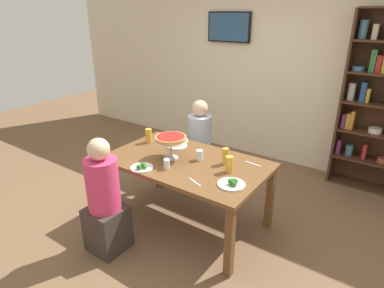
{
  "coord_description": "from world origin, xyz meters",
  "views": [
    {
      "loc": [
        1.79,
        -2.45,
        2.16
      ],
      "look_at": [
        0.0,
        0.1,
        0.89
      ],
      "focal_mm": 30.54,
      "sensor_mm": 36.0,
      "label": 1
    }
  ],
  "objects_px": {
    "deep_dish_pizza_stand": "(171,140)",
    "cutlery_knife_near": "(195,182)",
    "dining_table": "(186,168)",
    "salad_plate_far_diner": "(142,167)",
    "salad_plate_near_diner": "(232,183)",
    "water_glass_clear_near": "(199,155)",
    "diner_far_left": "(200,150)",
    "television": "(229,27)",
    "salad_plate_spare": "(177,145)",
    "beer_glass_amber_short": "(229,164)",
    "water_glass_clear_far": "(167,164)",
    "diner_near_left": "(105,204)",
    "beer_glass_amber_spare": "(149,136)",
    "cutlery_fork_near": "(253,164)",
    "beer_glass_amber_tall": "(225,156)"
  },
  "relations": [
    {
      "from": "deep_dish_pizza_stand",
      "to": "cutlery_knife_near",
      "type": "relative_size",
      "value": 1.96
    },
    {
      "from": "dining_table",
      "to": "salad_plate_far_diner",
      "type": "height_order",
      "value": "salad_plate_far_diner"
    },
    {
      "from": "salad_plate_near_diner",
      "to": "water_glass_clear_near",
      "type": "bearing_deg",
      "value": 152.37
    },
    {
      "from": "diner_far_left",
      "to": "salad_plate_near_diner",
      "type": "xyz_separation_m",
      "value": [
        1.0,
        -0.98,
        0.27
      ]
    },
    {
      "from": "television",
      "to": "salad_plate_far_diner",
      "type": "relative_size",
      "value": 3.17
    },
    {
      "from": "salad_plate_near_diner",
      "to": "salad_plate_spare",
      "type": "height_order",
      "value": "salad_plate_near_diner"
    },
    {
      "from": "beer_glass_amber_short",
      "to": "water_glass_clear_far",
      "type": "xyz_separation_m",
      "value": [
        -0.53,
        -0.29,
        -0.03
      ]
    },
    {
      "from": "diner_far_left",
      "to": "television",
      "type": "bearing_deg",
      "value": -164.46
    },
    {
      "from": "diner_near_left",
      "to": "beer_glass_amber_spare",
      "type": "relative_size",
      "value": 6.97
    },
    {
      "from": "salad_plate_spare",
      "to": "cutlery_knife_near",
      "type": "height_order",
      "value": "salad_plate_spare"
    },
    {
      "from": "water_glass_clear_near",
      "to": "cutlery_fork_near",
      "type": "xyz_separation_m",
      "value": [
        0.49,
        0.22,
        -0.05
      ]
    },
    {
      "from": "diner_near_left",
      "to": "cutlery_fork_near",
      "type": "height_order",
      "value": "diner_near_left"
    },
    {
      "from": "diner_far_left",
      "to": "dining_table",
      "type": "bearing_deg",
      "value": 24.78
    },
    {
      "from": "dining_table",
      "to": "salad_plate_near_diner",
      "type": "height_order",
      "value": "salad_plate_near_diner"
    },
    {
      "from": "beer_glass_amber_tall",
      "to": "cutlery_fork_near",
      "type": "xyz_separation_m",
      "value": [
        0.23,
        0.15,
        -0.08
      ]
    },
    {
      "from": "water_glass_clear_far",
      "to": "cutlery_fork_near",
      "type": "height_order",
      "value": "water_glass_clear_far"
    },
    {
      "from": "salad_plate_near_diner",
      "to": "cutlery_knife_near",
      "type": "xyz_separation_m",
      "value": [
        -0.3,
        -0.14,
        -0.02
      ]
    },
    {
      "from": "salad_plate_near_diner",
      "to": "cutlery_fork_near",
      "type": "bearing_deg",
      "value": 94.14
    },
    {
      "from": "salad_plate_near_diner",
      "to": "cutlery_fork_near",
      "type": "xyz_separation_m",
      "value": [
        -0.04,
        0.5,
        -0.02
      ]
    },
    {
      "from": "diner_near_left",
      "to": "cutlery_fork_near",
      "type": "xyz_separation_m",
      "value": [
        0.96,
        1.1,
        0.25
      ]
    },
    {
      "from": "salad_plate_spare",
      "to": "water_glass_clear_far",
      "type": "xyz_separation_m",
      "value": [
        0.26,
        -0.51,
        0.03
      ]
    },
    {
      "from": "beer_glass_amber_short",
      "to": "beer_glass_amber_spare",
      "type": "bearing_deg",
      "value": 173.55
    },
    {
      "from": "salad_plate_spare",
      "to": "cutlery_knife_near",
      "type": "xyz_separation_m",
      "value": [
        0.64,
        -0.58,
        -0.01
      ]
    },
    {
      "from": "dining_table",
      "to": "diner_near_left",
      "type": "distance_m",
      "value": 0.88
    },
    {
      "from": "diner_far_left",
      "to": "beer_glass_amber_spare",
      "type": "xyz_separation_m",
      "value": [
        -0.29,
        -0.64,
        0.33
      ]
    },
    {
      "from": "salad_plate_far_diner",
      "to": "salad_plate_spare",
      "type": "bearing_deg",
      "value": 95.85
    },
    {
      "from": "salad_plate_near_diner",
      "to": "salad_plate_spare",
      "type": "bearing_deg",
      "value": 155.15
    },
    {
      "from": "diner_near_left",
      "to": "salad_plate_near_diner",
      "type": "distance_m",
      "value": 1.2
    },
    {
      "from": "salad_plate_near_diner",
      "to": "beer_glass_amber_tall",
      "type": "height_order",
      "value": "beer_glass_amber_tall"
    },
    {
      "from": "dining_table",
      "to": "water_glass_clear_far",
      "type": "bearing_deg",
      "value": -100.61
    },
    {
      "from": "beer_glass_amber_spare",
      "to": "cutlery_knife_near",
      "type": "distance_m",
      "value": 1.1
    },
    {
      "from": "dining_table",
      "to": "salad_plate_spare",
      "type": "relative_size",
      "value": 6.7
    },
    {
      "from": "diner_near_left",
      "to": "cutlery_knife_near",
      "type": "distance_m",
      "value": 0.87
    },
    {
      "from": "dining_table",
      "to": "beer_glass_amber_short",
      "type": "xyz_separation_m",
      "value": [
        0.48,
        0.03,
        0.16
      ]
    },
    {
      "from": "diner_near_left",
      "to": "beer_glass_amber_short",
      "type": "height_order",
      "value": "diner_near_left"
    },
    {
      "from": "salad_plate_spare",
      "to": "dining_table",
      "type": "bearing_deg",
      "value": -38.59
    },
    {
      "from": "dining_table",
      "to": "beer_glass_amber_tall",
      "type": "relative_size",
      "value": 9.79
    },
    {
      "from": "water_glass_clear_near",
      "to": "cutlery_fork_near",
      "type": "height_order",
      "value": "water_glass_clear_near"
    },
    {
      "from": "dining_table",
      "to": "salad_plate_spare",
      "type": "height_order",
      "value": "salad_plate_spare"
    },
    {
      "from": "beer_glass_amber_short",
      "to": "beer_glass_amber_spare",
      "type": "distance_m",
      "value": 1.14
    },
    {
      "from": "dining_table",
      "to": "beer_glass_amber_tall",
      "type": "xyz_separation_m",
      "value": [
        0.36,
        0.16,
        0.17
      ]
    },
    {
      "from": "deep_dish_pizza_stand",
      "to": "beer_glass_amber_spare",
      "type": "relative_size",
      "value": 2.14
    },
    {
      "from": "diner_near_left",
      "to": "cutlery_fork_near",
      "type": "bearing_deg",
      "value": -41.23
    },
    {
      "from": "diner_near_left",
      "to": "diner_far_left",
      "type": "height_order",
      "value": "same"
    },
    {
      "from": "cutlery_fork_near",
      "to": "cutlery_knife_near",
      "type": "xyz_separation_m",
      "value": [
        -0.26,
        -0.64,
        0.0
      ]
    },
    {
      "from": "diner_far_left",
      "to": "water_glass_clear_far",
      "type": "height_order",
      "value": "diner_far_left"
    },
    {
      "from": "salad_plate_spare",
      "to": "water_glass_clear_near",
      "type": "distance_m",
      "value": 0.44
    },
    {
      "from": "beer_glass_amber_tall",
      "to": "cutlery_fork_near",
      "type": "distance_m",
      "value": 0.29
    },
    {
      "from": "diner_near_left",
      "to": "beer_glass_amber_short",
      "type": "bearing_deg",
      "value": -46.2
    },
    {
      "from": "beer_glass_amber_spare",
      "to": "cutlery_fork_near",
      "type": "bearing_deg",
      "value": 7.15
    }
  ]
}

